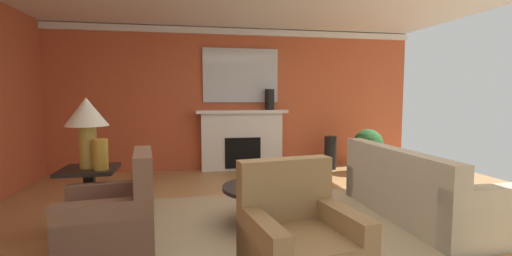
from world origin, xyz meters
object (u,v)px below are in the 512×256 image
object	(u,v)px
sofa	(417,193)
vase_on_side_table	(101,154)
armchair_facing_fireplace	(299,247)
side_table	(90,195)
coffee_table	(266,196)
vase_mantel_right	(270,100)
vase_tall_corner	(330,153)
potted_plant	(368,147)
table_lamp	(87,119)
fireplace	(242,141)
mantel_mirror	(241,76)
armchair_near_window	(113,222)

from	to	relation	value
sofa	vase_on_side_table	size ratio (longest dim) A/B	6.55
armchair_facing_fireplace	side_table	distance (m)	2.38
coffee_table	vase_mantel_right	world-z (taller)	vase_mantel_right
vase_tall_corner	potted_plant	bearing A→B (deg)	-33.46
side_table	vase_on_side_table	size ratio (longest dim) A/B	2.17
side_table	table_lamp	world-z (taller)	table_lamp
fireplace	coffee_table	world-z (taller)	fireplace
vase_on_side_table	fireplace	bearing A→B (deg)	57.56
vase_on_side_table	potted_plant	size ratio (longest dim) A/B	0.39
sofa	potted_plant	size ratio (longest dim) A/B	2.54
mantel_mirror	vase_mantel_right	distance (m)	0.75
fireplace	sofa	xyz separation A→B (m)	(1.66, -3.17, -0.26)
table_lamp	vase_mantel_right	bearing A→B (deg)	47.48
mantel_mirror	armchair_near_window	distance (m)	4.33
sofa	table_lamp	size ratio (longest dim) A/B	2.81
coffee_table	vase_on_side_table	xyz separation A→B (m)	(-1.76, 0.02, 0.53)
sofa	vase_mantel_right	xyz separation A→B (m)	(-1.11, 3.12, 1.09)
sofa	coffee_table	bearing A→B (deg)	176.56
fireplace	sofa	world-z (taller)	fireplace
vase_tall_corner	vase_mantel_right	xyz separation A→B (m)	(-1.20, 0.25, 1.06)
vase_tall_corner	armchair_near_window	bearing A→B (deg)	-137.07
fireplace	side_table	world-z (taller)	fireplace
armchair_near_window	potted_plant	distance (m)	4.97
sofa	vase_on_side_table	world-z (taller)	vase_on_side_table
vase_tall_corner	potted_plant	distance (m)	0.74
fireplace	vase_tall_corner	bearing A→B (deg)	-9.74
armchair_facing_fireplace	vase_mantel_right	distance (m)	4.53
vase_on_side_table	potted_plant	world-z (taller)	vase_on_side_table
mantel_mirror	side_table	bearing A→B (deg)	-124.40
armchair_near_window	table_lamp	world-z (taller)	table_lamp
armchair_facing_fireplace	vase_tall_corner	size ratio (longest dim) A/B	1.43
mantel_mirror	vase_tall_corner	size ratio (longest dim) A/B	2.26
armchair_facing_fireplace	potted_plant	world-z (taller)	armchair_facing_fireplace
fireplace	armchair_near_window	size ratio (longest dim) A/B	1.89
table_lamp	vase_mantel_right	size ratio (longest dim) A/B	1.83
fireplace	table_lamp	size ratio (longest dim) A/B	2.40
armchair_near_window	mantel_mirror	bearing A→B (deg)	64.67
potted_plant	vase_tall_corner	bearing A→B (deg)	146.54
mantel_mirror	vase_mantel_right	world-z (taller)	mantel_mirror
fireplace	vase_mantel_right	size ratio (longest dim) A/B	4.38
armchair_facing_fireplace	vase_tall_corner	world-z (taller)	armchair_facing_fireplace
fireplace	mantel_mirror	world-z (taller)	mantel_mirror
table_lamp	vase_on_side_table	size ratio (longest dim) A/B	2.33
mantel_mirror	vase_mantel_right	size ratio (longest dim) A/B	3.65
sofa	side_table	world-z (taller)	sofa
sofa	coffee_table	world-z (taller)	sofa
armchair_facing_fireplace	vase_on_side_table	size ratio (longest dim) A/B	2.95
fireplace	mantel_mirror	bearing A→B (deg)	90.00
coffee_table	table_lamp	bearing A→B (deg)	175.74
sofa	armchair_near_window	world-z (taller)	armchair_near_window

